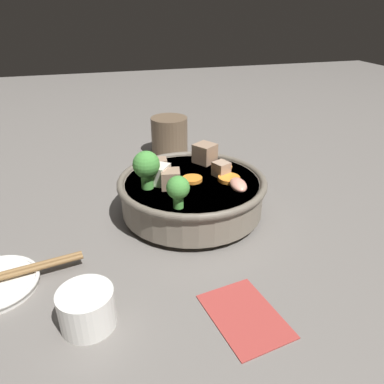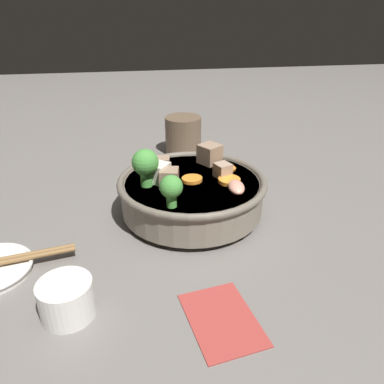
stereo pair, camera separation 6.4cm
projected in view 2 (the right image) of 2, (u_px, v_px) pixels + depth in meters
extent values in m
plane|color=slate|center=(192.00, 213.00, 0.66)|extent=(3.00, 3.00, 0.00)
cylinder|color=slate|center=(192.00, 211.00, 0.66)|extent=(0.13, 0.13, 0.01)
cylinder|color=slate|center=(192.00, 195.00, 0.65)|extent=(0.24, 0.24, 0.05)
torus|color=#685F52|center=(192.00, 181.00, 0.64)|extent=(0.25, 0.25, 0.01)
cylinder|color=brown|center=(192.00, 189.00, 0.64)|extent=(0.23, 0.23, 0.03)
cylinder|color=orange|center=(226.00, 168.00, 0.68)|extent=(0.04, 0.04, 0.01)
cylinder|color=orange|center=(194.00, 180.00, 0.63)|extent=(0.05, 0.05, 0.01)
cylinder|color=orange|center=(229.00, 180.00, 0.63)|extent=(0.05, 0.05, 0.01)
cylinder|color=#59B84C|center=(172.00, 200.00, 0.55)|extent=(0.02, 0.02, 0.02)
sphere|color=#47933D|center=(171.00, 187.00, 0.54)|extent=(0.03, 0.03, 0.03)
cylinder|color=#59B84C|center=(146.00, 178.00, 0.61)|extent=(0.02, 0.02, 0.03)
sphere|color=#47933D|center=(145.00, 162.00, 0.60)|extent=(0.04, 0.04, 0.04)
cube|color=silver|center=(158.00, 173.00, 0.63)|extent=(0.05, 0.05, 0.03)
cube|color=#9E7F66|center=(210.00, 154.00, 0.70)|extent=(0.05, 0.05, 0.04)
cube|color=tan|center=(223.00, 170.00, 0.64)|extent=(0.03, 0.03, 0.02)
cube|color=#9E7F66|center=(163.00, 164.00, 0.67)|extent=(0.03, 0.03, 0.02)
cube|color=#9E7F66|center=(169.00, 178.00, 0.61)|extent=(0.04, 0.04, 0.03)
ellipsoid|color=#EA9E84|center=(236.00, 187.00, 0.60)|extent=(0.05, 0.03, 0.02)
cylinder|color=white|center=(67.00, 299.00, 0.44)|extent=(0.06, 0.06, 0.05)
cylinder|color=brown|center=(65.00, 290.00, 0.43)|extent=(0.06, 0.06, 0.00)
cylinder|color=brown|center=(183.00, 135.00, 0.91)|extent=(0.09, 0.09, 0.09)
torus|color=brown|center=(181.00, 128.00, 0.94)|extent=(0.05, 0.01, 0.05)
cube|color=#A33833|center=(222.00, 319.00, 0.44)|extent=(0.12, 0.09, 0.00)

